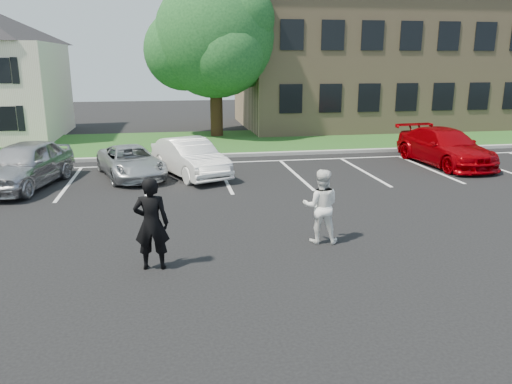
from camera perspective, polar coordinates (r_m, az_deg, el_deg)
ground_plane at (r=11.42m, az=0.88°, el=-7.36°), size 90.00×90.00×0.00m
curb at (r=22.86m, az=-4.83°, el=4.16°), size 40.00×0.30×0.15m
grass_strip at (r=26.79m, az=-5.63°, el=5.66°), size 44.00×8.00×0.08m
stall_lines at (r=20.09m, az=-0.03°, el=2.51°), size 34.00×5.36×0.01m
office_building at (r=36.11m, az=16.80°, el=14.06°), size 22.40×10.40×8.30m
tree at (r=28.79m, az=-4.55°, el=16.93°), size 7.80×7.20×8.80m
man_black_suit at (r=10.67m, az=-11.86°, el=-3.55°), size 0.77×0.54×2.01m
man_white_shirt at (r=12.11m, az=7.42°, el=-1.62°), size 1.03×0.89×1.81m
car_silver_west at (r=19.04m, az=-24.96°, el=2.87°), size 2.98×5.04×1.61m
car_silver_minivan at (r=19.42m, az=-14.10°, el=3.36°), size 3.06×4.58×1.17m
car_white_sedan at (r=19.16m, az=-7.58°, el=3.91°), size 3.01×4.55×1.42m
car_red_compact at (r=22.52m, az=20.77°, el=4.83°), size 2.55×5.36×1.51m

